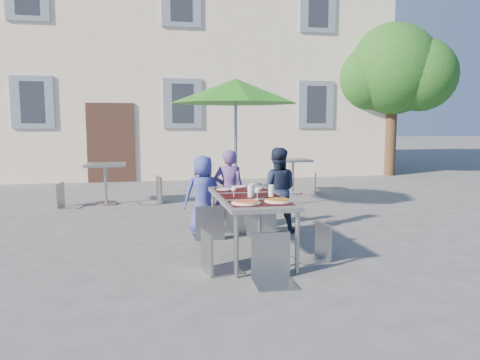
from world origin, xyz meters
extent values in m
plane|color=#4F4E51|center=(0.00, 0.00, 0.00)|extent=(90.00, 90.00, 0.00)
cube|color=beige|center=(0.00, 11.50, 3.50)|extent=(13.00, 8.00, 7.00)
cube|color=#3B251C|center=(-2.00, 7.47, 1.10)|extent=(1.30, 0.06, 2.20)
cube|color=slate|center=(-4.00, 7.47, 2.20)|extent=(1.10, 0.06, 1.40)
cube|color=#262B33|center=(-4.00, 7.45, 2.20)|extent=(0.60, 0.04, 1.10)
cube|color=slate|center=(0.00, 7.47, 2.20)|extent=(1.10, 0.06, 1.40)
cube|color=#262B33|center=(0.00, 7.45, 2.20)|extent=(0.60, 0.04, 1.10)
cube|color=slate|center=(0.00, 7.47, 5.00)|extent=(1.10, 0.06, 1.40)
cube|color=#262B33|center=(0.00, 7.45, 5.00)|extent=(0.60, 0.04, 1.10)
cube|color=slate|center=(4.00, 7.47, 2.20)|extent=(1.10, 0.06, 1.40)
cube|color=#262B33|center=(4.00, 7.45, 2.20)|extent=(0.60, 0.04, 1.10)
cube|color=slate|center=(4.00, 7.47, 5.00)|extent=(1.10, 0.06, 1.40)
cube|color=#262B33|center=(4.00, 7.45, 5.00)|extent=(0.60, 0.04, 1.10)
cylinder|color=#49331F|center=(6.50, 7.50, 1.40)|extent=(0.36, 0.36, 2.80)
sphere|color=#154C14|center=(6.50, 7.50, 3.30)|extent=(2.80, 2.80, 2.80)
sphere|color=#154C14|center=(5.70, 7.80, 3.00)|extent=(2.00, 2.00, 2.00)
sphere|color=#154C14|center=(7.20, 7.10, 3.10)|extent=(2.20, 2.20, 2.20)
sphere|color=#154C14|center=(6.70, 8.10, 3.80)|extent=(1.80, 1.80, 1.80)
cube|color=#404044|center=(0.20, -0.37, 0.72)|extent=(0.80, 1.85, 0.05)
cylinder|color=gray|center=(-0.14, -1.24, 0.35)|extent=(0.05, 0.05, 0.70)
cylinder|color=gray|center=(0.54, -1.24, 0.35)|extent=(0.05, 0.05, 0.70)
cylinder|color=gray|center=(-0.14, 0.49, 0.35)|extent=(0.05, 0.05, 0.70)
cylinder|color=gray|center=(0.54, 0.49, 0.35)|extent=(0.05, 0.05, 0.70)
cube|color=black|center=(0.20, -0.92, 0.75)|extent=(0.70, 0.42, 0.01)
cube|color=black|center=(0.20, -0.37, 0.75)|extent=(0.70, 0.42, 0.01)
cube|color=black|center=(0.20, 0.18, 0.75)|extent=(0.70, 0.42, 0.01)
cylinder|color=white|center=(0.03, -0.93, 0.76)|extent=(0.33, 0.33, 0.01)
cylinder|color=tan|center=(0.03, -0.93, 0.77)|extent=(0.29, 0.29, 0.01)
cylinder|color=#B03111|center=(0.03, -0.93, 0.78)|extent=(0.25, 0.25, 0.01)
cylinder|color=white|center=(0.43, -0.88, 0.76)|extent=(0.33, 0.33, 0.01)
cylinder|color=tan|center=(0.43, -0.88, 0.77)|extent=(0.29, 0.29, 0.01)
cylinder|color=#863709|center=(0.43, -0.88, 0.78)|extent=(0.25, 0.25, 0.01)
cylinder|color=silver|center=(0.18, -0.48, 0.82)|extent=(0.07, 0.07, 0.15)
cylinder|color=silver|center=(0.24, -0.33, 0.82)|extent=(0.07, 0.07, 0.15)
cylinder|color=silver|center=(0.44, -0.50, 0.82)|extent=(0.07, 0.07, 0.15)
cylinder|color=silver|center=(-0.02, -0.44, 0.75)|extent=(0.06, 0.06, 0.00)
cylinder|color=silver|center=(-0.02, -0.44, 0.79)|extent=(0.01, 0.01, 0.08)
sphere|color=silver|center=(-0.02, -0.44, 0.85)|extent=(0.06, 0.06, 0.06)
cylinder|color=silver|center=(0.23, -0.65, 0.75)|extent=(0.06, 0.06, 0.00)
cylinder|color=silver|center=(0.23, -0.65, 0.79)|extent=(0.01, 0.01, 0.08)
sphere|color=silver|center=(0.23, -0.65, 0.85)|extent=(0.06, 0.06, 0.06)
cylinder|color=white|center=(-0.02, 0.21, 0.76)|extent=(0.22, 0.22, 0.01)
cube|color=#9FA1A6|center=(0.12, 0.21, 0.76)|extent=(0.02, 0.18, 0.00)
cylinder|color=white|center=(0.40, 0.20, 0.76)|extent=(0.22, 0.22, 0.01)
cube|color=#9FA1A6|center=(0.54, 0.20, 0.76)|extent=(0.02, 0.18, 0.00)
cylinder|color=white|center=(0.22, 0.43, 0.76)|extent=(0.22, 0.22, 0.01)
cube|color=#9FA1A6|center=(0.36, 0.43, 0.76)|extent=(0.02, 0.18, 0.00)
imported|color=#364295|center=(-0.24, 0.89, 0.59)|extent=(0.63, 0.46, 1.18)
imported|color=#583E7F|center=(0.16, 0.91, 0.63)|extent=(0.52, 0.40, 1.26)
imported|color=#1B243B|center=(0.88, 0.78, 0.64)|extent=(0.70, 0.53, 1.29)
cube|color=gray|center=(-0.20, 0.61, 0.45)|extent=(0.42, 0.42, 0.03)
cube|color=gray|center=(-0.20, 0.41, 0.70)|extent=(0.42, 0.04, 0.50)
cylinder|color=gray|center=(-0.02, 0.79, 0.22)|extent=(0.02, 0.02, 0.44)
cylinder|color=gray|center=(-0.38, 0.79, 0.22)|extent=(0.02, 0.02, 0.44)
cylinder|color=gray|center=(-0.02, 0.43, 0.22)|extent=(0.02, 0.02, 0.44)
cylinder|color=gray|center=(-0.38, 0.43, 0.22)|extent=(0.02, 0.02, 0.44)
cube|color=gray|center=(0.32, 0.89, 0.40)|extent=(0.47, 0.47, 0.03)
cube|color=gray|center=(0.27, 0.72, 0.63)|extent=(0.37, 0.14, 0.45)
cylinder|color=gray|center=(0.52, 0.99, 0.20)|extent=(0.02, 0.02, 0.39)
cylinder|color=gray|center=(0.22, 1.09, 0.20)|extent=(0.02, 0.02, 0.39)
cylinder|color=gray|center=(0.42, 0.69, 0.20)|extent=(0.02, 0.02, 0.39)
cylinder|color=gray|center=(0.12, 0.79, 0.20)|extent=(0.02, 0.02, 0.39)
cube|color=gray|center=(0.59, 0.72, 0.47)|extent=(0.47, 0.47, 0.03)
cube|color=gray|center=(0.57, 0.51, 0.73)|extent=(0.44, 0.06, 0.52)
cylinder|color=gray|center=(0.79, 0.89, 0.23)|extent=(0.02, 0.02, 0.46)
cylinder|color=gray|center=(0.41, 0.92, 0.23)|extent=(0.02, 0.02, 0.46)
cylinder|color=gray|center=(0.76, 0.52, 0.23)|extent=(0.02, 0.02, 0.46)
cylinder|color=gray|center=(0.39, 0.54, 0.23)|extent=(0.02, 0.02, 0.46)
cube|color=gray|center=(-0.24, -0.97, 0.42)|extent=(0.45, 0.45, 0.03)
cube|color=gray|center=(-0.43, -1.00, 0.66)|extent=(0.09, 0.39, 0.47)
cylinder|color=gray|center=(-0.05, -1.11, 0.21)|extent=(0.02, 0.02, 0.41)
cylinder|color=gray|center=(-0.10, -0.78, 0.21)|extent=(0.02, 0.02, 0.41)
cylinder|color=gray|center=(-0.38, -1.17, 0.21)|extent=(0.02, 0.02, 0.41)
cylinder|color=gray|center=(-0.44, -0.83, 0.21)|extent=(0.02, 0.02, 0.41)
cube|color=#91999D|center=(0.86, -0.76, 0.40)|extent=(0.42, 0.42, 0.03)
cube|color=#91999D|center=(1.04, -0.74, 0.62)|extent=(0.07, 0.37, 0.44)
cylinder|color=#91999D|center=(0.68, -0.63, 0.19)|extent=(0.02, 0.02, 0.39)
cylinder|color=#91999D|center=(0.72, -0.94, 0.19)|extent=(0.02, 0.02, 0.39)
cylinder|color=#91999D|center=(1.00, -0.59, 0.19)|extent=(0.02, 0.02, 0.39)
cylinder|color=#91999D|center=(1.04, -0.90, 0.19)|extent=(0.02, 0.02, 0.39)
cube|color=gray|center=(0.21, -1.52, 0.45)|extent=(0.44, 0.44, 0.03)
cube|color=gray|center=(0.22, -1.32, 0.70)|extent=(0.42, 0.05, 0.50)
cylinder|color=gray|center=(0.02, -1.69, 0.22)|extent=(0.02, 0.02, 0.44)
cylinder|color=gray|center=(0.38, -1.71, 0.22)|extent=(0.02, 0.02, 0.44)
cylinder|color=gray|center=(0.04, -1.33, 0.22)|extent=(0.02, 0.02, 0.44)
cylinder|color=gray|center=(0.40, -1.34, 0.22)|extent=(0.02, 0.02, 0.44)
cylinder|color=#9FA1A6|center=(0.56, 2.41, 0.05)|extent=(0.50, 0.50, 0.10)
cylinder|color=gray|center=(0.56, 2.41, 1.14)|extent=(0.06, 0.06, 2.28)
cone|color=#257D1B|center=(0.56, 2.41, 2.23)|extent=(2.35, 2.35, 0.45)
cylinder|color=#9FA1A6|center=(-1.88, 3.76, 0.02)|extent=(0.44, 0.44, 0.04)
cylinder|color=gray|center=(-1.88, 3.76, 0.39)|extent=(0.06, 0.06, 0.78)
cube|color=gray|center=(-1.88, 3.76, 0.82)|extent=(0.78, 0.78, 0.04)
cube|color=gray|center=(-2.53, 3.55, 0.44)|extent=(0.47, 0.47, 0.03)
cube|color=gray|center=(-2.72, 3.58, 0.68)|extent=(0.09, 0.41, 0.49)
cylinder|color=gray|center=(-2.38, 3.35, 0.21)|extent=(0.02, 0.02, 0.43)
cylinder|color=gray|center=(-2.33, 3.70, 0.21)|extent=(0.02, 0.02, 0.43)
cylinder|color=gray|center=(-2.73, 3.40, 0.21)|extent=(0.02, 0.02, 0.43)
cylinder|color=gray|center=(-2.68, 3.75, 0.21)|extent=(0.02, 0.02, 0.43)
cube|color=gray|center=(-1.03, 3.72, 0.50)|extent=(0.54, 0.54, 0.03)
cube|color=gray|center=(-0.81, 3.76, 0.78)|extent=(0.11, 0.47, 0.56)
cylinder|color=gray|center=(-1.26, 3.89, 0.24)|extent=(0.02, 0.02, 0.49)
cylinder|color=gray|center=(-1.19, 3.49, 0.24)|extent=(0.02, 0.02, 0.49)
cylinder|color=gray|center=(-0.86, 3.95, 0.24)|extent=(0.02, 0.02, 0.49)
cylinder|color=gray|center=(-0.80, 3.56, 0.24)|extent=(0.02, 0.02, 0.49)
cylinder|color=#9FA1A6|center=(2.29, 4.37, 0.02)|extent=(0.44, 0.44, 0.04)
cylinder|color=gray|center=(2.29, 4.37, 0.38)|extent=(0.06, 0.06, 0.76)
cube|color=gray|center=(2.29, 4.37, 0.79)|extent=(0.76, 0.76, 0.04)
cube|color=gray|center=(1.21, 4.51, 0.41)|extent=(0.44, 0.44, 0.03)
cube|color=gray|center=(1.03, 4.54, 0.64)|extent=(0.09, 0.38, 0.45)
cylinder|color=gray|center=(1.34, 4.32, 0.20)|extent=(0.02, 0.02, 0.40)
cylinder|color=gray|center=(1.40, 4.64, 0.20)|extent=(0.02, 0.02, 0.40)
cylinder|color=gray|center=(1.02, 4.38, 0.20)|extent=(0.02, 0.02, 0.40)
cylinder|color=gray|center=(1.08, 4.70, 0.20)|extent=(0.02, 0.02, 0.40)
cube|color=gray|center=(2.66, 4.38, 0.43)|extent=(0.52, 0.52, 0.03)
cube|color=gray|center=(2.84, 4.32, 0.67)|extent=(0.17, 0.39, 0.48)
cylinder|color=gray|center=(2.55, 4.60, 0.21)|extent=(0.02, 0.02, 0.42)
cylinder|color=gray|center=(2.43, 4.28, 0.21)|extent=(0.02, 0.02, 0.42)
cylinder|color=gray|center=(2.88, 4.49, 0.21)|extent=(0.02, 0.02, 0.42)
cylinder|color=gray|center=(2.76, 4.16, 0.21)|extent=(0.02, 0.02, 0.42)
camera|label=1|loc=(-1.07, -6.01, 1.66)|focal=35.00mm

